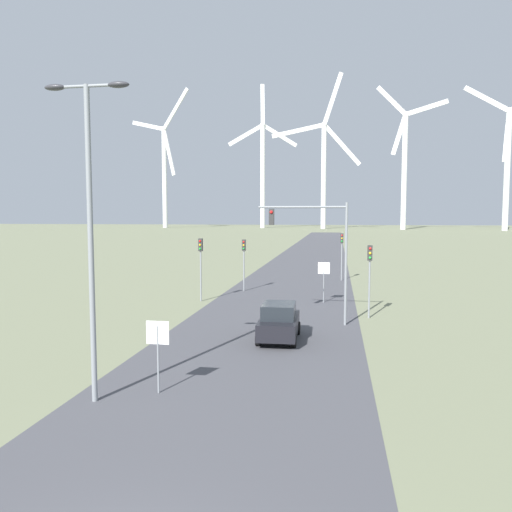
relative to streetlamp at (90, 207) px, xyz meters
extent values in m
cube|color=#47474C|center=(4.12, 39.87, -6.35)|extent=(10.00, 240.00, 0.01)
cylinder|color=gray|center=(0.00, 0.00, -1.27)|extent=(0.18, 0.18, 10.18)
cylinder|color=gray|center=(0.00, 0.00, 3.77)|extent=(2.13, 0.10, 0.10)
ellipsoid|color=#333338|center=(-1.07, 0.00, 3.77)|extent=(0.70, 0.32, 0.20)
ellipsoid|color=#333338|center=(1.07, 0.00, 3.77)|extent=(0.70, 0.32, 0.20)
cylinder|color=gray|center=(1.81, 1.04, -5.19)|extent=(0.07, 0.07, 2.34)
cube|color=white|center=(1.81, 1.03, -4.24)|extent=(0.81, 0.01, 0.81)
cube|color=red|center=(1.81, 1.04, -4.24)|extent=(0.76, 0.02, 0.76)
cylinder|color=gray|center=(6.94, 19.79, -5.03)|extent=(0.07, 0.07, 2.66)
cube|color=white|center=(6.94, 19.78, -3.93)|extent=(0.81, 0.01, 0.81)
cube|color=red|center=(6.94, 19.79, -3.93)|extent=(0.76, 0.02, 0.76)
cylinder|color=gray|center=(-1.67, 19.03, -4.13)|extent=(0.11, 0.11, 4.46)
cube|color=#2D2D2D|center=(-1.67, 19.03, -2.35)|extent=(0.28, 0.24, 0.90)
sphere|color=red|center=(-1.67, 18.89, -2.08)|extent=(0.16, 0.16, 0.16)
sphere|color=gold|center=(-1.67, 18.89, -2.35)|extent=(0.16, 0.16, 0.16)
sphere|color=green|center=(-1.67, 18.89, -2.62)|extent=(0.16, 0.16, 0.16)
cylinder|color=gray|center=(9.74, 14.97, -4.19)|extent=(0.11, 0.11, 4.33)
cube|color=#2D2D2D|center=(9.74, 14.97, -2.48)|extent=(0.28, 0.24, 0.90)
sphere|color=red|center=(9.74, 14.84, -2.21)|extent=(0.16, 0.16, 0.16)
sphere|color=gold|center=(9.74, 14.84, -2.48)|extent=(0.16, 0.16, 0.16)
sphere|color=green|center=(9.74, 14.84, -2.75)|extent=(0.16, 0.16, 0.16)
cylinder|color=gray|center=(0.48, 24.19, -4.29)|extent=(0.11, 0.11, 4.14)
cube|color=#2D2D2D|center=(0.48, 24.19, -2.66)|extent=(0.28, 0.24, 0.90)
sphere|color=red|center=(0.48, 24.05, -2.39)|extent=(0.16, 0.16, 0.16)
sphere|color=gold|center=(0.48, 24.05, -2.66)|extent=(0.16, 0.16, 0.16)
sphere|color=green|center=(0.48, 24.05, -2.93)|extent=(0.16, 0.16, 0.16)
cylinder|color=gray|center=(8.28, 31.90, -4.16)|extent=(0.11, 0.11, 4.40)
cube|color=#2D2D2D|center=(8.28, 31.90, -2.40)|extent=(0.28, 0.24, 0.90)
sphere|color=red|center=(8.28, 31.77, -2.13)|extent=(0.16, 0.16, 0.16)
sphere|color=gold|center=(8.28, 31.77, -2.40)|extent=(0.16, 0.16, 0.16)
sphere|color=green|center=(8.28, 31.77, -2.67)|extent=(0.16, 0.16, 0.16)
cylinder|color=gray|center=(8.31, 12.83, -2.96)|extent=(0.14, 0.14, 6.79)
cylinder|color=gray|center=(5.88, 12.83, 0.19)|extent=(4.86, 0.12, 0.12)
cube|color=#2D2D2D|center=(4.18, 12.83, -0.36)|extent=(0.28, 0.24, 0.90)
sphere|color=red|center=(4.18, 12.69, -0.09)|extent=(0.18, 0.18, 0.18)
cube|color=black|center=(5.06, 8.98, -5.63)|extent=(1.91, 4.15, 0.80)
cube|color=#1E2328|center=(5.06, 8.83, -4.88)|extent=(1.62, 2.14, 0.70)
cylinder|color=black|center=(4.24, 10.25, -6.03)|extent=(0.22, 0.66, 0.66)
cylinder|color=black|center=(5.89, 10.25, -6.03)|extent=(0.22, 0.66, 0.66)
cylinder|color=black|center=(4.24, 7.71, -6.03)|extent=(0.22, 0.66, 0.66)
cylinder|color=black|center=(5.89, 7.71, -6.03)|extent=(0.22, 0.66, 0.66)
cylinder|color=white|center=(-73.36, 214.07, 16.85)|extent=(2.20, 2.20, 46.42)
sphere|color=white|center=(-73.36, 214.07, 40.06)|extent=(2.60, 2.60, 2.60)
cube|color=white|center=(-70.47, 212.56, 28.85)|extent=(7.21, 4.09, 21.68)
cube|color=white|center=(-66.19, 210.32, 48.49)|extent=(14.91, 8.12, 17.16)
cube|color=white|center=(-83.40, 219.32, 42.85)|extent=(19.59, 10.57, 7.01)
cylinder|color=white|center=(-26.73, 217.70, 17.46)|extent=(2.20, 2.20, 47.63)
sphere|color=white|center=(-26.73, 217.70, 41.27)|extent=(2.60, 2.60, 2.60)
cube|color=white|center=(-26.83, 217.66, 50.84)|extent=(2.07, 1.15, 17.86)
cube|color=white|center=(-34.47, 214.92, 36.39)|extent=(15.47, 5.98, 10.65)
cube|color=white|center=(-18.87, 220.53, 36.59)|extent=(15.64, 6.04, 10.30)
cylinder|color=white|center=(1.82, 207.16, 16.20)|extent=(2.20, 2.20, 45.11)
sphere|color=white|center=(1.82, 207.16, 38.75)|extent=(2.60, 2.60, 2.60)
cube|color=white|center=(-9.70, 205.57, 36.25)|extent=(22.23, 3.54, 6.50)
cube|color=white|center=(9.74, 208.25, 29.94)|extent=(16.35, 2.73, 17.88)
cube|color=white|center=(5.43, 207.65, 50.08)|extent=(8.59, 1.67, 21.97)
cylinder|color=white|center=(35.06, 200.29, 17.19)|extent=(2.20, 2.20, 47.10)
sphere|color=white|center=(35.06, 200.29, 40.74)|extent=(2.60, 2.60, 2.60)
cube|color=white|center=(32.69, 200.99, 32.42)|extent=(6.19, 2.25, 15.91)
cube|color=white|center=(43.16, 197.92, 42.76)|extent=(15.53, 4.98, 5.49)
cube|color=white|center=(29.33, 201.97, 47.04)|extent=(12.00, 3.95, 12.90)
cylinder|color=white|center=(72.11, 191.45, 16.41)|extent=(2.20, 2.20, 45.54)
sphere|color=white|center=(72.11, 191.45, 39.18)|extent=(2.60, 2.60, 2.60)
cube|color=white|center=(71.63, 191.59, 29.32)|extent=(2.76, 1.24, 18.51)
cube|color=white|center=(64.15, 193.76, 44.54)|extent=(15.95, 5.06, 11.53)
camera|label=1|loc=(7.79, -14.90, -0.24)|focal=35.00mm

